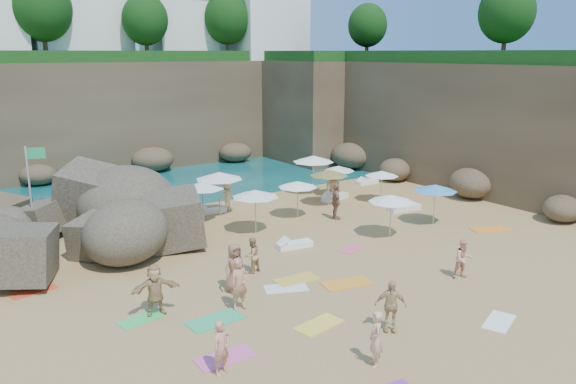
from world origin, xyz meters
TOP-DOWN VIEW (x-y plane):
  - ground at (0.00, 0.00)m, footprint 120.00×120.00m
  - seawater at (0.00, 30.00)m, footprint 120.00×120.00m
  - cliff_back at (2.00, 25.00)m, footprint 44.00×8.00m
  - cliff_right at (19.00, 8.00)m, footprint 8.00×30.00m
  - cliff_corner at (17.00, 20.00)m, footprint 10.00×12.00m
  - clifftop_buildings at (2.96, 25.79)m, footprint 28.48×9.48m
  - clifftop_trees at (4.78, 19.52)m, footprint 35.60×23.82m
  - rock_outcrop at (-7.42, 6.10)m, footprint 9.27×7.66m
  - flag_pole at (-8.54, 8.61)m, footprint 0.86×0.35m
  - parasol_0 at (-0.78, 6.77)m, footprint 2.28×2.28m
  - parasol_1 at (0.52, 7.37)m, footprint 2.56×2.56m
  - parasol_2 at (9.78, 4.41)m, footprint 1.98×1.98m
  - parasol_3 at (7.67, 8.33)m, footprint 2.57×2.57m
  - parasol_5 at (3.77, 4.62)m, footprint 2.12×2.12m
  - parasol_6 at (6.72, 5.60)m, footprint 2.23×2.23m
  - parasol_7 at (8.57, 6.96)m, footprint 2.01×2.01m
  - parasol_9 at (0.52, 3.67)m, footprint 2.30×2.30m
  - parasol_10 at (8.85, -0.41)m, footprint 2.23×2.23m
  - parasol_11 at (5.48, -0.63)m, footprint 2.22×2.22m
  - lounger_0 at (0.35, 8.02)m, footprint 1.61×0.71m
  - lounger_1 at (7.84, 6.36)m, footprint 2.03×1.07m
  - lounger_2 at (12.31, 8.30)m, footprint 1.61×0.64m
  - lounger_3 at (0.82, 0.80)m, footprint 1.73×0.81m
  - lounger_4 at (9.55, 2.29)m, footprint 2.00×0.93m
  - lounger_5 at (9.82, 3.66)m, footprint 1.66×1.38m
  - towel_1 at (-6.44, -5.81)m, footprint 1.76×0.92m
  - towel_2 at (0.04, -3.75)m, footprint 2.07×1.33m
  - towel_3 at (-5.56, -3.54)m, footprint 1.96×1.07m
  - towel_4 at (-2.93, -5.78)m, footprint 1.74×1.06m
  - towel_5 at (-2.13, -2.74)m, footprint 1.81×1.39m
  - towel_7 at (-10.04, 2.51)m, footprint 1.73×1.07m
  - towel_9 at (2.83, -0.85)m, footprint 1.62×1.21m
  - towel_10 at (10.45, -2.76)m, footprint 2.17×1.65m
  - towel_11 at (-7.59, -2.05)m, footprint 1.60×1.00m
  - towel_12 at (-1.31, -2.31)m, footprint 1.80×1.00m
  - towel_13 at (2.10, -9.04)m, footprint 1.70×1.26m
  - person_stand_0 at (-6.90, -6.47)m, footprint 0.67×0.54m
  - person_stand_1 at (-2.34, -0.65)m, footprint 0.83×0.71m
  - person_stand_2 at (1.35, 7.99)m, footprint 1.10×0.87m
  - person_stand_3 at (5.24, 3.16)m, footprint 0.88×1.22m
  - person_stand_4 at (7.54, 6.18)m, footprint 1.04×0.88m
  - person_stand_5 at (-3.48, 6.18)m, footprint 1.64×1.14m
  - person_stand_6 at (-3.13, -8.59)m, footprint 0.64×0.72m
  - person_lie_1 at (-1.32, -7.39)m, footprint 1.85×1.94m
  - person_lie_2 at (-3.85, -1.89)m, footprint 0.97×1.87m
  - person_lie_3 at (-6.98, -1.97)m, footprint 1.92×2.03m
  - person_lie_4 at (-4.46, -3.29)m, footprint 0.82×1.88m
  - person_lie_5 at (4.14, -5.94)m, footprint 1.24×1.72m

SIDE VIEW (x-z plane):
  - ground at x=0.00m, z-range 0.00..0.00m
  - rock_outcrop at x=-7.42m, z-range -1.64..1.64m
  - seawater at x=0.00m, z-range 0.00..0.00m
  - towel_9 at x=2.83m, z-range 0.00..0.03m
  - towel_11 at x=-7.59m, z-range 0.00..0.03m
  - towel_13 at x=2.10m, z-range 0.00..0.03m
  - towel_7 at x=-10.04m, z-range 0.00..0.03m
  - towel_5 at x=-2.13m, z-range 0.00..0.03m
  - towel_4 at x=-2.93m, z-range 0.00..0.03m
  - towel_1 at x=-6.44m, z-range 0.00..0.03m
  - towel_12 at x=-1.31m, z-range 0.00..0.03m
  - towel_3 at x=-5.56m, z-range 0.00..0.03m
  - towel_2 at x=0.04m, z-range 0.00..0.03m
  - towel_10 at x=10.45m, z-range 0.00..0.03m
  - lounger_0 at x=0.35m, z-range 0.00..0.24m
  - lounger_2 at x=12.31m, z-range 0.00..0.25m
  - lounger_5 at x=9.82m, z-range 0.00..0.25m
  - lounger_3 at x=0.82m, z-range 0.00..0.26m
  - lounger_4 at x=9.55m, z-range 0.00..0.30m
  - lounger_1 at x=7.84m, z-range 0.00..0.30m
  - person_lie_1 at x=-1.32m, z-range 0.00..0.41m
  - person_lie_4 at x=-4.46m, z-range 0.00..0.44m
  - person_lie_3 at x=-6.98m, z-range 0.00..0.47m
  - person_lie_2 at x=-3.85m, z-range 0.00..0.49m
  - person_lie_5 at x=4.14m, z-range 0.00..0.59m
  - person_stand_1 at x=-2.34m, z-range 0.00..1.48m
  - person_stand_2 at x=1.35m, z-range 0.00..1.58m
  - person_stand_0 at x=-6.90m, z-range 0.00..1.59m
  - person_stand_6 at x=-3.13m, z-range 0.00..1.65m
  - person_stand_5 at x=-3.48m, z-range 0.00..1.73m
  - person_stand_4 at x=7.54m, z-range 0.00..1.86m
  - person_stand_3 at x=5.24m, z-range 0.00..1.93m
  - parasol_2 at x=9.78m, z-range 0.78..2.66m
  - parasol_7 at x=8.57m, z-range 0.79..2.69m
  - parasol_5 at x=3.77m, z-range 0.84..2.84m
  - parasol_11 at x=5.48m, z-range 0.88..2.98m
  - parasol_10 at x=8.85m, z-range 0.88..2.99m
  - parasol_6 at x=6.72m, z-range 0.88..2.99m
  - parasol_0 at x=-0.78m, z-range 0.90..3.06m
  - parasol_9 at x=0.52m, z-range 0.91..3.09m
  - parasol_1 at x=0.52m, z-range 1.01..3.44m
  - parasol_3 at x=7.67m, z-range 1.02..3.44m
  - flag_pole at x=-8.54m, z-range 0.63..5.17m
  - cliff_back at x=2.00m, z-range 0.00..8.00m
  - cliff_right at x=19.00m, z-range 0.00..8.00m
  - cliff_corner at x=17.00m, z-range 0.00..8.00m
  - clifftop_buildings at x=2.96m, z-range 7.74..14.74m
  - clifftop_trees at x=4.78m, z-range 9.06..13.46m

